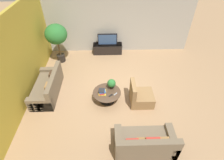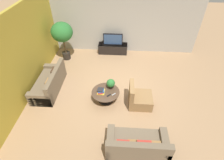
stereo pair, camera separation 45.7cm
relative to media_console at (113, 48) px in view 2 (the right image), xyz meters
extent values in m
plane|color=#9E7A56|center=(0.33, -2.94, -0.25)|extent=(24.00, 24.00, 0.00)
cube|color=#A39E93|center=(0.33, 0.32, 1.25)|extent=(7.40, 0.12, 3.00)
cube|color=gold|center=(-2.93, -2.74, 1.25)|extent=(0.12, 7.40, 3.00)
cube|color=black|center=(0.00, 0.00, -0.01)|extent=(1.41, 0.48, 0.47)
cube|color=#2D2823|center=(0.00, 0.00, 0.22)|extent=(1.44, 0.50, 0.02)
cube|color=black|center=(0.00, 0.00, 0.51)|extent=(0.94, 0.08, 0.56)
cube|color=navy|center=(0.00, -0.04, 0.51)|extent=(0.87, 0.00, 0.50)
cube|color=black|center=(0.00, 0.00, 0.24)|extent=(0.28, 0.13, 0.02)
cylinder|color=black|center=(-0.06, -3.33, -0.24)|extent=(0.54, 0.54, 0.02)
cylinder|color=black|center=(-0.06, -3.33, -0.05)|extent=(0.10, 0.10, 0.39)
cylinder|color=#4C3828|center=(-0.06, -3.33, 0.16)|extent=(0.99, 0.99, 0.02)
cube|color=brown|center=(-2.31, -2.87, -0.04)|extent=(0.84, 1.89, 0.42)
cube|color=brown|center=(-1.97, -2.87, 0.38)|extent=(0.16, 1.89, 0.42)
cube|color=brown|center=(-2.31, -2.03, 0.02)|extent=(0.84, 0.20, 0.54)
cube|color=brown|center=(-2.31, -3.71, 0.02)|extent=(0.84, 0.20, 0.54)
cube|color=#422D1E|center=(-2.13, -2.55, 0.33)|extent=(0.12, 0.34, 0.31)
cube|color=olive|center=(-2.13, -3.19, 0.31)|extent=(0.14, 0.31, 0.29)
cube|color=brown|center=(0.97, -5.19, -0.04)|extent=(1.65, 0.84, 0.42)
cube|color=brown|center=(0.97, -5.53, 0.38)|extent=(1.65, 0.16, 0.42)
cube|color=brown|center=(1.70, -5.19, 0.02)|extent=(0.20, 0.84, 0.54)
cube|color=brown|center=(0.25, -5.19, 0.02)|extent=(0.20, 0.84, 0.54)
cube|color=olive|center=(1.37, -5.37, 0.32)|extent=(0.32, 0.13, 0.29)
cube|color=#B23328|center=(1.10, -5.37, 0.33)|extent=(0.36, 0.18, 0.34)
cube|color=olive|center=(0.84, -5.37, 0.30)|extent=(0.29, 0.17, 0.28)
cube|color=#B23328|center=(0.58, -5.37, 0.32)|extent=(0.32, 0.18, 0.31)
cube|color=olive|center=(1.17, -3.45, -0.05)|extent=(0.80, 0.76, 0.40)
cube|color=olive|center=(0.84, -3.45, 0.38)|extent=(0.14, 0.76, 0.46)
cylinder|color=black|center=(-2.21, -0.68, -0.08)|extent=(0.37, 0.37, 0.34)
cylinder|color=brown|center=(-2.21, -0.68, 0.39)|extent=(0.08, 0.08, 0.60)
ellipsoid|color=#286B2D|center=(-2.21, -0.68, 1.13)|extent=(0.95, 0.95, 0.87)
cylinder|color=black|center=(0.11, -3.12, 0.22)|extent=(0.14, 0.14, 0.10)
sphere|color=#286B2D|center=(0.11, -3.12, 0.39)|extent=(0.30, 0.30, 0.30)
cube|color=gold|center=(-0.21, -3.35, 0.18)|extent=(0.26, 0.31, 0.02)
cube|color=#A32823|center=(-0.24, -3.36, 0.20)|extent=(0.22, 0.31, 0.02)
cube|color=#2D4C84|center=(-0.21, -3.35, 0.23)|extent=(0.25, 0.24, 0.03)
cube|color=#232326|center=(-0.24, -3.33, 0.26)|extent=(0.22, 0.23, 0.03)
cube|color=black|center=(0.07, -3.51, 0.17)|extent=(0.14, 0.14, 0.02)
cube|color=gray|center=(0.24, -3.45, 0.17)|extent=(0.14, 0.14, 0.02)
camera|label=1|loc=(0.00, -7.75, 4.43)|focal=28.00mm
camera|label=2|loc=(0.45, -7.74, 4.43)|focal=28.00mm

